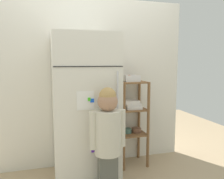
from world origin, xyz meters
The scene contains 6 objects.
ground_plane centered at (0.00, 0.00, 0.00)m, with size 6.00×6.00×0.00m, color tan.
kitchen_wall_back centered at (0.00, 0.39, 1.07)m, with size 2.52×0.03×2.14m, color silver.
refrigerator centered at (-0.14, 0.02, 0.82)m, with size 0.70×0.71×1.64m.
child_standing centered at (0.01, -0.45, 0.67)m, with size 0.36×0.26×1.11m.
pantry_shelf_unit centered at (0.50, 0.19, 0.67)m, with size 0.36×0.34×1.10m.
fruit_bin centered at (0.47, 0.18, 1.13)m, with size 0.20×0.17×0.08m.
Camera 1 is at (-0.53, -2.49, 1.34)m, focal length 36.11 mm.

